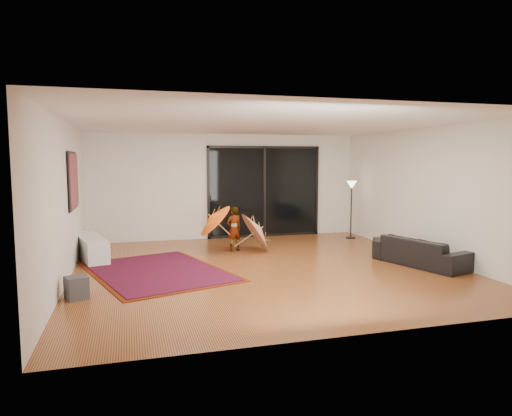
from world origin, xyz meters
name	(u,v)px	position (x,y,z in m)	size (l,w,h in m)	color
floor	(266,268)	(0.00, 0.00, 0.00)	(7.00, 7.00, 0.00)	#A65E2D
ceiling	(266,123)	(0.00, 0.00, 2.70)	(7.00, 7.00, 0.00)	white
wall_back	(227,186)	(0.00, 3.50, 1.35)	(7.00, 7.00, 0.00)	silver
wall_front	(356,220)	(0.00, -3.50, 1.35)	(7.00, 7.00, 0.00)	silver
wall_left	(65,201)	(-3.50, 0.00, 1.35)	(7.00, 7.00, 0.00)	silver
wall_right	(428,193)	(3.50, 0.00, 1.35)	(7.00, 7.00, 0.00)	silver
sliding_door	(264,191)	(1.00, 3.47, 1.20)	(3.06, 0.07, 2.40)	black
painting	(73,181)	(-3.46, 1.00, 1.65)	(0.04, 1.28, 1.08)	black
media_console	(91,248)	(-3.25, 1.70, 0.23)	(0.41, 1.65, 0.46)	white
speaker	(76,288)	(-3.25, -1.12, 0.17)	(0.29, 0.29, 0.33)	#424244
persian_rug	(157,271)	(-2.01, 0.22, 0.01)	(2.96, 3.53, 0.02)	#561A07
sofa	(421,251)	(2.95, -0.62, 0.27)	(1.85, 0.72, 0.54)	black
ottoman	(392,249)	(2.80, 0.15, 0.19)	(0.66, 0.66, 0.38)	black
floor_lamp	(352,193)	(3.10, 2.58, 1.18)	(0.26, 0.26, 1.49)	black
child	(234,229)	(-0.23, 1.73, 0.50)	(0.37, 0.24, 1.00)	#999999
parasol_orange	(210,220)	(-0.78, 1.68, 0.73)	(0.74, 0.89, 0.90)	#EB590C
parasol_white	(262,229)	(0.37, 1.58, 0.50)	(0.69, 1.00, 1.00)	silver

